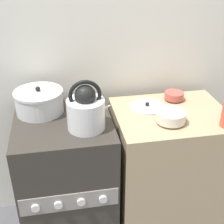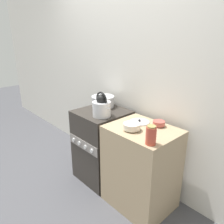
# 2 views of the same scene
# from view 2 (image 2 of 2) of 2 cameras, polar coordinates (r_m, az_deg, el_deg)

# --- Properties ---
(ground_plane) EXTENTS (12.00, 12.00, 0.00)m
(ground_plane) POSITION_cam_2_polar(r_m,az_deg,el_deg) (2.80, -7.03, -18.31)
(ground_plane) COLOR #4C4C51
(wall_back) EXTENTS (7.00, 0.06, 2.50)m
(wall_back) POSITION_cam_2_polar(r_m,az_deg,el_deg) (2.66, 3.04, 9.52)
(wall_back) COLOR silver
(wall_back) RESTS_ON ground_plane
(stove) EXTENTS (0.54, 0.58, 0.88)m
(stove) POSITION_cam_2_polar(r_m,az_deg,el_deg) (2.70, -2.57, -8.58)
(stove) COLOR #332D28
(stove) RESTS_ON ground_plane
(counter) EXTENTS (0.66, 0.53, 0.87)m
(counter) POSITION_cam_2_polar(r_m,az_deg,el_deg) (2.32, 7.53, -14.18)
(counter) COLOR tan
(counter) RESTS_ON ground_plane
(kettle) EXTENTS (0.24, 0.20, 0.27)m
(kettle) POSITION_cam_2_polar(r_m,az_deg,el_deg) (2.34, -2.71, 1.35)
(kettle) COLOR silver
(kettle) RESTS_ON stove
(cooking_pot) EXTENTS (0.28, 0.28, 0.16)m
(cooking_pot) POSITION_cam_2_polar(r_m,az_deg,el_deg) (2.66, -2.37, 2.81)
(cooking_pot) COLOR silver
(cooking_pot) RESTS_ON stove
(enamel_bowl) EXTENTS (0.16, 0.16, 0.07)m
(enamel_bowl) POSITION_cam_2_polar(r_m,az_deg,el_deg) (2.05, 5.16, -3.74)
(enamel_bowl) COLOR beige
(enamel_bowl) RESTS_ON counter
(small_ceramic_bowl) EXTENTS (0.12, 0.12, 0.05)m
(small_ceramic_bowl) POSITION_cam_2_polar(r_m,az_deg,el_deg) (2.17, 12.14, -2.90)
(small_ceramic_bowl) COLOR #B75147
(small_ceramic_bowl) RESTS_ON counter
(storage_jar) EXTENTS (0.09, 0.09, 0.16)m
(storage_jar) POSITION_cam_2_polar(r_m,az_deg,el_deg) (1.80, 10.15, -5.99)
(storage_jar) COLOR #CC4C38
(storage_jar) RESTS_ON counter
(loose_pot_lid) EXTENTS (0.20, 0.20, 0.03)m
(loose_pot_lid) POSITION_cam_2_polar(r_m,az_deg,el_deg) (2.24, 7.17, -2.56)
(loose_pot_lid) COLOR silver
(loose_pot_lid) RESTS_ON counter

